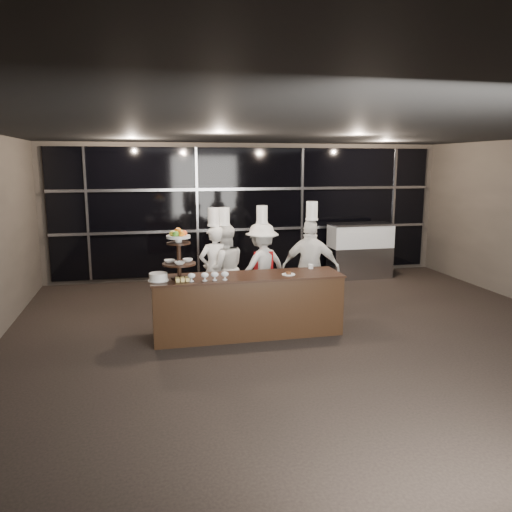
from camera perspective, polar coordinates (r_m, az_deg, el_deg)
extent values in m
plane|color=black|center=(6.94, 8.16, -11.19)|extent=(10.00, 10.00, 0.00)
plane|color=black|center=(6.47, 8.87, 14.34)|extent=(10.00, 10.00, 0.00)
plane|color=#473F38|center=(11.31, -0.70, 5.17)|extent=(9.00, 0.00, 9.00)
cube|color=black|center=(11.25, -0.64, 5.14)|extent=(8.60, 0.04, 2.80)
cube|color=#A5A5AA|center=(11.24, -0.58, 3.09)|extent=(8.60, 0.06, 0.06)
cube|color=#A5A5AA|center=(11.16, -0.59, 7.67)|extent=(8.60, 0.06, 0.06)
cube|color=#A5A5AA|center=(11.03, -18.73, 4.48)|extent=(0.05, 0.05, 2.80)
cube|color=#A5A5AA|center=(11.03, -6.73, 4.96)|extent=(0.05, 0.05, 2.80)
cube|color=#A5A5AA|center=(11.53, 5.26, 5.23)|extent=(0.05, 0.05, 2.80)
cube|color=#A5A5AA|center=(12.43, 15.44, 5.28)|extent=(0.05, 0.05, 2.80)
cube|color=black|center=(7.53, -0.99, -5.72)|extent=(2.80, 0.70, 0.90)
cube|color=black|center=(7.41, -1.00, -2.34)|extent=(2.84, 0.74, 0.03)
cylinder|color=black|center=(7.28, -8.74, -2.47)|extent=(0.24, 0.24, 0.03)
cylinder|color=black|center=(7.21, -8.81, 0.13)|extent=(0.06, 0.06, 0.70)
cylinder|color=black|center=(7.23, -8.78, -0.89)|extent=(0.48, 0.48, 0.02)
cylinder|color=black|center=(7.18, -8.85, 1.46)|extent=(0.34, 0.34, 0.02)
cylinder|color=white|center=(7.17, -8.86, 1.80)|extent=(0.10, 0.10, 0.06)
cylinder|color=white|center=(7.17, -8.87, 2.19)|extent=(0.34, 0.34, 0.04)
sphere|color=#FF4F15|center=(7.17, -8.24, 2.59)|extent=(0.09, 0.09, 0.09)
sphere|color=#78C232|center=(7.23, -8.60, 2.65)|extent=(0.09, 0.09, 0.09)
sphere|color=#E55213|center=(7.23, -9.24, 2.63)|extent=(0.09, 0.09, 0.09)
sphere|color=yellow|center=(7.15, -9.52, 2.54)|extent=(0.09, 0.09, 0.09)
sphere|color=#53A029|center=(7.09, -9.16, 2.48)|extent=(0.09, 0.09, 0.09)
sphere|color=orange|center=(7.09, -8.52, 2.50)|extent=(0.09, 0.09, 0.09)
sphere|color=orange|center=(7.15, -8.89, 2.89)|extent=(0.09, 0.09, 0.09)
imported|color=white|center=(7.28, -9.84, -0.59)|extent=(0.16, 0.16, 0.04)
imported|color=white|center=(7.29, -7.81, -0.48)|extent=(0.15, 0.15, 0.05)
imported|color=white|center=(7.11, -8.72, -0.82)|extent=(0.16, 0.16, 0.04)
cylinder|color=silver|center=(7.08, -7.38, -2.88)|extent=(0.07, 0.07, 0.01)
cylinder|color=silver|center=(7.07, -7.39, -2.63)|extent=(0.02, 0.02, 0.05)
ellipsoid|color=silver|center=(7.06, -7.40, -2.25)|extent=(0.11, 0.11, 0.08)
ellipsoid|color=#0FB515|center=(7.06, -7.40, -2.21)|extent=(0.08, 0.08, 0.05)
cylinder|color=silver|center=(7.09, -5.87, -2.81)|extent=(0.07, 0.07, 0.01)
cylinder|color=silver|center=(7.09, -5.88, -2.57)|extent=(0.02, 0.02, 0.05)
ellipsoid|color=silver|center=(7.08, -5.88, -2.19)|extent=(0.11, 0.11, 0.08)
ellipsoid|color=#B40608|center=(7.08, -5.88, -2.15)|extent=(0.08, 0.08, 0.05)
cylinder|color=silver|center=(7.11, -4.74, -2.76)|extent=(0.07, 0.07, 0.01)
cylinder|color=silver|center=(7.10, -4.74, -2.51)|extent=(0.02, 0.02, 0.05)
ellipsoid|color=silver|center=(7.09, -4.75, -2.14)|extent=(0.11, 0.11, 0.08)
ellipsoid|color=#FEF6B7|center=(7.09, -4.75, -2.10)|extent=(0.08, 0.08, 0.05)
cylinder|color=silver|center=(7.13, -3.57, -2.70)|extent=(0.07, 0.07, 0.01)
cylinder|color=silver|center=(7.13, -3.57, -2.46)|extent=(0.02, 0.02, 0.05)
ellipsoid|color=silver|center=(7.12, -3.58, -2.08)|extent=(0.11, 0.11, 0.08)
ellipsoid|color=#542B1B|center=(7.11, -3.58, -2.04)|extent=(0.08, 0.08, 0.05)
cylinder|color=white|center=(7.22, -11.10, -2.73)|extent=(0.30, 0.30, 0.01)
cylinder|color=white|center=(7.20, -11.11, -2.31)|extent=(0.26, 0.26, 0.10)
cube|color=#F1D675|center=(7.08, -8.94, -2.74)|extent=(0.06, 0.05, 0.05)
cube|color=#F1D675|center=(7.08, -8.38, -2.72)|extent=(0.06, 0.05, 0.05)
cube|color=#F1D675|center=(7.09, -7.81, -2.69)|extent=(0.06, 0.05, 0.05)
cube|color=#F1D675|center=(7.14, -8.98, -2.61)|extent=(0.06, 0.05, 0.05)
cube|color=#F1D675|center=(7.15, -8.42, -2.59)|extent=(0.06, 0.05, 0.05)
cube|color=#F1D675|center=(7.15, -7.86, -2.56)|extent=(0.06, 0.05, 0.05)
cylinder|color=white|center=(7.46, 3.73, -2.11)|extent=(0.20, 0.20, 0.01)
cylinder|color=#4C2814|center=(7.45, 3.73, -1.92)|extent=(0.08, 0.08, 0.04)
cylinder|color=white|center=(7.92, 6.28, -1.20)|extent=(0.08, 0.08, 0.07)
cube|color=#A5A5AA|center=(11.56, 11.73, -0.69)|extent=(1.38, 0.59, 0.70)
cube|color=silver|center=(11.46, 11.84, 2.25)|extent=(1.38, 0.59, 0.50)
cube|color=#FFC67F|center=(11.46, 11.84, 2.25)|extent=(1.28, 0.49, 0.40)
cube|color=#A5A5AA|center=(11.43, 11.89, 3.59)|extent=(1.40, 0.61, 0.04)
imported|color=silver|center=(8.56, -4.80, -1.59)|extent=(0.65, 0.53, 1.53)
cylinder|color=white|center=(8.42, -4.89, 4.50)|extent=(0.19, 0.19, 0.30)
cylinder|color=white|center=(8.43, -4.88, 3.52)|extent=(0.21, 0.21, 0.03)
imported|color=white|center=(8.64, -3.60, -1.47)|extent=(0.79, 0.64, 1.52)
cylinder|color=white|center=(8.50, -3.67, 4.55)|extent=(0.19, 0.19, 0.30)
cylinder|color=white|center=(8.52, -3.66, 3.58)|extent=(0.21, 0.21, 0.03)
imported|color=silver|center=(8.74, 0.68, -1.23)|extent=(1.15, 0.94, 1.55)
cylinder|color=white|center=(8.60, 0.69, 4.81)|extent=(0.19, 0.19, 0.30)
cylinder|color=white|center=(8.62, 0.69, 3.85)|extent=(0.21, 0.21, 0.03)
cube|color=#AA0D0F|center=(8.63, 0.86, -1.39)|extent=(0.34, 0.03, 0.58)
imported|color=white|center=(8.42, 6.27, -1.41)|extent=(1.04, 0.75, 1.65)
cylinder|color=white|center=(8.27, 6.40, 5.19)|extent=(0.19, 0.19, 0.30)
cylinder|color=white|center=(8.29, 6.38, 4.19)|extent=(0.21, 0.21, 0.03)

